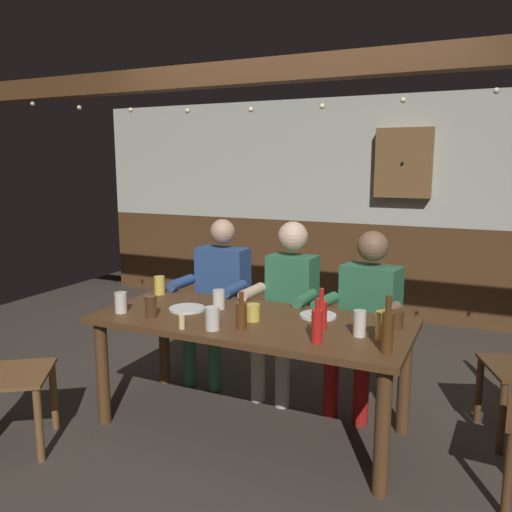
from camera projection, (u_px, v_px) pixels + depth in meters
The scene contains 26 objects.
ground_plane at pixel (237, 441), 3.13m from camera, with size 7.88×7.88×0.00m, color #423A33.
back_wall_upper at pixel (363, 161), 5.53m from camera, with size 6.56×0.12×1.34m, color beige.
back_wall_wainscot at pixel (359, 269), 5.74m from camera, with size 6.56×0.12×1.02m, color brown.
ceiling_beam at pixel (289, 70), 3.44m from camera, with size 5.91×0.14×0.16m, color brown.
dining_table at pixel (251, 333), 3.20m from camera, with size 1.94×0.84×0.72m.
person_0 at pixel (219, 292), 4.01m from camera, with size 0.54×0.49×1.24m.
person_1 at pixel (288, 299), 3.76m from camera, with size 0.50×0.53×1.25m.
person_2 at pixel (366, 311), 3.53m from camera, with size 0.57×0.58×1.21m.
table_candle at pixel (182, 322), 2.97m from camera, with size 0.04×0.04×0.08m, color #F9E08C.
plate_0 at pixel (318, 316), 3.21m from camera, with size 0.23×0.23×0.01m, color white.
plate_1 at pixel (187, 309), 3.36m from camera, with size 0.23×0.23×0.01m, color white.
bottle_0 at pixel (387, 330), 2.58m from camera, with size 0.06×0.06×0.30m.
bottle_1 at pixel (321, 314), 2.97m from camera, with size 0.07×0.07×0.24m.
bottle_2 at pixel (317, 325), 2.74m from camera, with size 0.06×0.06×0.24m.
bottle_3 at pixel (241, 314), 2.97m from camera, with size 0.06×0.06×0.22m.
pint_glass_0 at pixel (159, 285), 3.75m from camera, with size 0.08×0.08×0.13m, color #E5C64C.
pint_glass_1 at pixel (396, 319), 2.99m from camera, with size 0.08×0.08×0.10m, color #4C2D19.
pint_glass_2 at pixel (121, 302), 3.29m from camera, with size 0.08×0.08×0.13m, color white.
pint_glass_3 at pixel (383, 326), 2.78m from camera, with size 0.08×0.08×0.16m, color #E5C64C.
pint_glass_4 at pixel (151, 306), 3.20m from camera, with size 0.07×0.07×0.13m, color #4C2D19.
pint_glass_5 at pixel (253, 312), 3.12m from camera, with size 0.08×0.08×0.10m, color #E5C64C.
pint_glass_6 at pixel (360, 323), 2.84m from camera, with size 0.07×0.07×0.15m, color white.
pint_glass_7 at pixel (212, 318), 2.95m from camera, with size 0.08×0.08×0.13m, color white.
pint_glass_8 at pixel (219, 299), 3.38m from camera, with size 0.08×0.08×0.13m, color white.
wall_dart_cabinet at pixel (404, 163), 5.23m from camera, with size 0.56×0.15×0.70m.
string_lights at pixel (285, 100), 3.43m from camera, with size 4.63×0.04×0.17m.
Camera 1 is at (1.31, -2.57, 1.66)m, focal length 36.24 mm.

